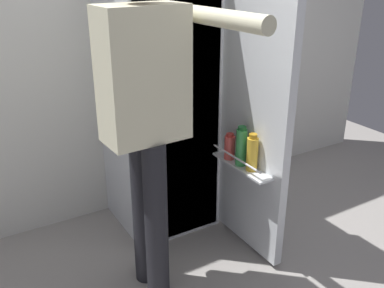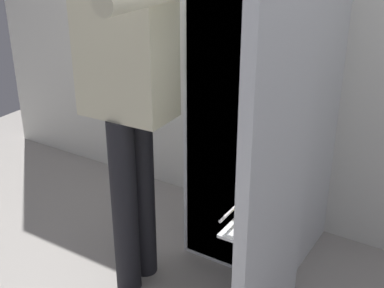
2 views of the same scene
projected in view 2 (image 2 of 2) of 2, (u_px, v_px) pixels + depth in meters
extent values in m
cube|color=silver|center=(265.00, 94.00, 2.55)|extent=(0.58, 0.58, 1.73)
cube|color=white|center=(238.00, 111.00, 2.33)|extent=(0.54, 0.01, 1.69)
cube|color=white|center=(244.00, 83.00, 2.31)|extent=(0.50, 0.09, 0.01)
cube|color=silver|center=(278.00, 151.00, 1.95)|extent=(0.05, 0.58, 1.67)
cube|color=white|center=(255.00, 212.00, 2.11)|extent=(0.10, 0.46, 0.01)
cylinder|color=silver|center=(246.00, 196.00, 2.10)|extent=(0.01, 0.44, 0.01)
cylinder|color=#DB4C47|center=(266.00, 184.00, 2.16)|extent=(0.06, 0.06, 0.14)
cylinder|color=#B22D28|center=(267.00, 166.00, 2.13)|extent=(0.04, 0.04, 0.02)
cylinder|color=gold|center=(250.00, 199.00, 2.00)|extent=(0.06, 0.06, 0.19)
cylinder|color=#BC8419|center=(251.00, 174.00, 1.95)|extent=(0.05, 0.05, 0.03)
cylinder|color=green|center=(257.00, 187.00, 2.07)|extent=(0.06, 0.06, 0.22)
cylinder|color=#195B28|center=(259.00, 160.00, 2.02)|extent=(0.05, 0.05, 0.02)
cylinder|color=black|center=(142.00, 195.00, 2.49)|extent=(0.12, 0.12, 0.88)
cylinder|color=black|center=(125.00, 209.00, 2.38)|extent=(0.12, 0.12, 0.88)
cube|color=beige|center=(125.00, 44.00, 2.12)|extent=(0.40, 0.24, 0.62)
cylinder|color=beige|center=(152.00, 39.00, 2.29)|extent=(0.08, 0.08, 0.59)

